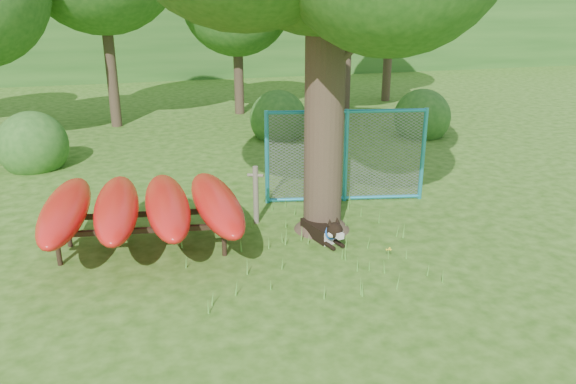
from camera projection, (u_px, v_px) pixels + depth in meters
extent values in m
plane|color=#264E0F|center=(295.00, 274.00, 9.27)|extent=(80.00, 80.00, 0.00)
cylinder|color=#37291E|center=(325.00, 83.00, 10.06)|extent=(0.75, 0.75, 5.69)
cone|color=#37291E|center=(322.00, 215.00, 10.93)|extent=(1.13, 1.13, 0.57)
cylinder|color=#37291E|center=(363.00, 37.00, 9.94)|extent=(1.59, 0.69, 1.21)
cylinder|color=#37291E|center=(291.00, 10.00, 9.73)|extent=(1.23, 0.86, 1.16)
cylinder|color=#625B49|center=(256.00, 195.00, 11.11)|extent=(0.15, 0.15, 1.19)
cylinder|color=#625B49|center=(255.00, 175.00, 10.98)|extent=(0.32, 0.19, 0.06)
cylinder|color=black|center=(58.00, 251.00, 9.47)|extent=(0.10, 0.10, 0.54)
cylinder|color=black|center=(224.00, 241.00, 9.83)|extent=(0.10, 0.10, 0.54)
cylinder|color=black|center=(69.00, 233.00, 10.18)|extent=(0.10, 0.10, 0.54)
cylinder|color=black|center=(223.00, 225.00, 10.53)|extent=(0.10, 0.10, 0.54)
cube|color=black|center=(141.00, 230.00, 9.55)|extent=(3.20, 0.51, 0.09)
cube|color=black|center=(146.00, 214.00, 10.25)|extent=(3.20, 0.51, 0.09)
ellipsoid|color=red|center=(65.00, 210.00, 9.64)|extent=(0.95, 3.26, 0.52)
ellipsoid|color=red|center=(117.00, 207.00, 9.75)|extent=(0.84, 3.24, 0.52)
ellipsoid|color=red|center=(167.00, 205.00, 9.86)|extent=(0.78, 3.23, 0.52)
ellipsoid|color=red|center=(216.00, 203.00, 9.96)|extent=(0.89, 3.25, 0.52)
cube|color=black|center=(318.00, 230.00, 10.61)|extent=(0.49, 0.85, 0.27)
cube|color=silver|center=(328.00, 237.00, 10.34)|extent=(0.28, 0.22, 0.25)
sphere|color=black|center=(335.00, 230.00, 10.10)|extent=(0.30, 0.30, 0.30)
cube|color=silver|center=(339.00, 235.00, 10.00)|extent=(0.15, 0.18, 0.10)
sphere|color=silver|center=(331.00, 234.00, 10.05)|extent=(0.14, 0.14, 0.14)
sphere|color=silver|center=(340.00, 232.00, 10.14)|extent=(0.14, 0.14, 0.14)
cone|color=black|center=(330.00, 222.00, 10.04)|extent=(0.11, 0.13, 0.14)
cone|color=black|center=(337.00, 220.00, 10.12)|extent=(0.15, 0.16, 0.14)
cylinder|color=black|center=(329.00, 245.00, 10.17)|extent=(0.17, 0.35, 0.08)
cylinder|color=black|center=(338.00, 243.00, 10.27)|extent=(0.17, 0.35, 0.08)
sphere|color=black|center=(308.00, 217.00, 10.95)|extent=(0.18, 0.18, 0.18)
torus|color=blue|center=(332.00, 232.00, 10.19)|extent=(0.30, 0.15, 0.29)
cylinder|color=#299BC2|center=(267.00, 158.00, 12.03)|extent=(0.11, 0.11, 2.06)
cylinder|color=#299BC2|center=(346.00, 156.00, 12.16)|extent=(0.11, 0.11, 2.06)
cylinder|color=#299BC2|center=(423.00, 154.00, 12.29)|extent=(0.11, 0.11, 2.06)
cylinder|color=#299BC2|center=(347.00, 111.00, 11.83)|extent=(3.38, 0.71, 0.08)
cylinder|color=#299BC2|center=(344.00, 198.00, 12.49)|extent=(3.38, 0.71, 0.08)
plane|color=gray|center=(346.00, 156.00, 12.16)|extent=(3.37, 0.63, 3.43)
cylinder|color=#549831|center=(389.00, 254.00, 9.76)|extent=(0.02, 0.02, 0.18)
sphere|color=yellow|center=(389.00, 249.00, 9.73)|extent=(0.03, 0.03, 0.03)
sphere|color=yellow|center=(390.00, 248.00, 9.76)|extent=(0.03, 0.03, 0.03)
sphere|color=yellow|center=(387.00, 250.00, 9.74)|extent=(0.03, 0.03, 0.03)
sphere|color=yellow|center=(391.00, 250.00, 9.72)|extent=(0.03, 0.03, 0.03)
sphere|color=yellow|center=(389.00, 250.00, 9.71)|extent=(0.03, 0.03, 0.03)
cylinder|color=#37291E|center=(109.00, 48.00, 18.54)|extent=(0.36, 0.36, 5.25)
cylinder|color=#37291E|center=(238.00, 62.00, 20.80)|extent=(0.36, 0.36, 3.85)
cylinder|color=#37291E|center=(346.00, 52.00, 19.70)|extent=(0.36, 0.36, 4.76)
cylinder|color=#37291E|center=(389.00, 41.00, 23.14)|extent=(0.36, 0.36, 4.90)
sphere|color=#25571C|center=(36.00, 168.00, 14.85)|extent=(1.80, 1.80, 1.80)
sphere|color=#25571C|center=(420.00, 136.00, 18.15)|extent=(1.80, 1.80, 1.80)
sphere|color=#25571C|center=(278.00, 137.00, 17.94)|extent=(1.80, 1.80, 1.80)
cube|color=#25571C|center=(168.00, 16.00, 33.69)|extent=(80.00, 12.00, 6.00)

